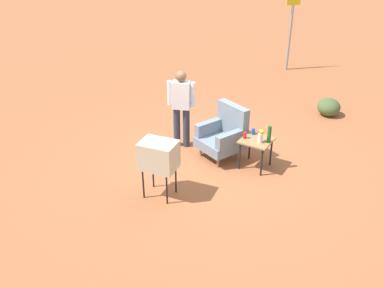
{
  "coord_description": "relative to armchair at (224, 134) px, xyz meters",
  "views": [
    {
      "loc": [
        3.32,
        -6.15,
        4.15
      ],
      "look_at": [
        -0.09,
        -0.65,
        0.65
      ],
      "focal_mm": 38.22,
      "sensor_mm": 36.0,
      "label": 1
    }
  ],
  "objects": [
    {
      "name": "side_table",
      "position": [
        0.72,
        -0.06,
        0.01
      ],
      "size": [
        0.56,
        0.56,
        0.59
      ],
      "color": "black",
      "rests_on": "ground"
    },
    {
      "name": "person_standing",
      "position": [
        -0.95,
        -0.08,
        0.44
      ],
      "size": [
        0.54,
        0.34,
        1.64
      ],
      "color": "#2D3347",
      "rests_on": "ground"
    },
    {
      "name": "road_sign",
      "position": [
        -0.9,
        6.01,
        0.88
      ],
      "size": [
        0.33,
        0.33,
        2.44
      ],
      "color": "gray",
      "rests_on": "ground"
    },
    {
      "name": "ground_plane",
      "position": [
        -0.07,
        -0.28,
        -0.5
      ],
      "size": [
        60.0,
        60.0,
        0.0
      ],
      "primitive_type": "plane",
      "color": "#A05B38"
    },
    {
      "name": "flower_vase",
      "position": [
        0.81,
        -0.13,
        0.24
      ],
      "size": [
        0.15,
        0.1,
        0.27
      ],
      "color": "silver",
      "rests_on": "side_table"
    },
    {
      "name": "soda_can_blue",
      "position": [
        0.57,
        0.1,
        0.16
      ],
      "size": [
        0.07,
        0.07,
        0.12
      ],
      "primitive_type": "cylinder",
      "color": "blue",
      "rests_on": "side_table"
    },
    {
      "name": "bottle_wine_green",
      "position": [
        0.94,
        -0.03,
        0.26
      ],
      "size": [
        0.07,
        0.07,
        0.32
      ],
      "primitive_type": "cylinder",
      "color": "#1E5623",
      "rests_on": "side_table"
    },
    {
      "name": "shrub_far",
      "position": [
        1.25,
        3.12,
        -0.29
      ],
      "size": [
        0.55,
        0.55,
        0.42
      ],
      "primitive_type": "ellipsoid",
      "color": "#475B33",
      "rests_on": "ground"
    },
    {
      "name": "soda_can_red",
      "position": [
        0.5,
        -0.13,
        0.16
      ],
      "size": [
        0.07,
        0.07,
        0.12
      ],
      "primitive_type": "cylinder",
      "color": "red",
      "rests_on": "side_table"
    },
    {
      "name": "armchair",
      "position": [
        0.0,
        0.0,
        0.0
      ],
      "size": [
        0.99,
        1.0,
        1.06
      ],
      "color": "#937047",
      "rests_on": "ground"
    },
    {
      "name": "tv_on_stand",
      "position": [
        -0.29,
        -1.78,
        0.28
      ],
      "size": [
        0.66,
        0.53,
        1.03
      ],
      "color": "black",
      "rests_on": "ground"
    }
  ]
}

